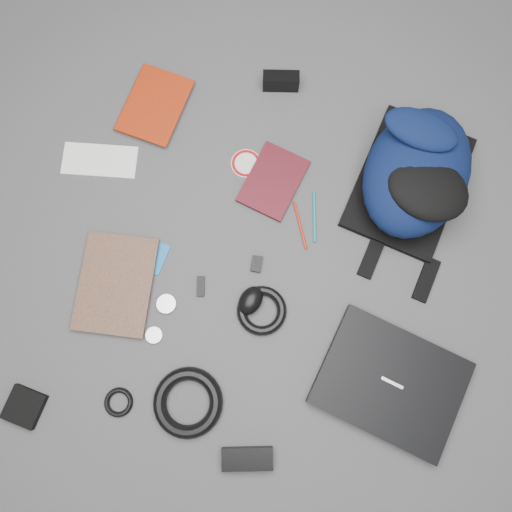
# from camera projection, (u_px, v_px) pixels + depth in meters

# --- Properties ---
(ground) EXTENTS (4.00, 4.00, 0.00)m
(ground) POSITION_uv_depth(u_px,v_px,m) (256.00, 257.00, 1.37)
(ground) COLOR #4F4F51
(ground) RESTS_ON ground
(backpack) EXTENTS (0.39, 0.49, 0.18)m
(backpack) POSITION_uv_depth(u_px,v_px,m) (417.00, 172.00, 1.33)
(backpack) COLOR black
(backpack) RESTS_ON ground
(laptop) EXTENTS (0.42, 0.37, 0.04)m
(laptop) POSITION_uv_depth(u_px,v_px,m) (390.00, 383.00, 1.29)
(laptop) COLOR black
(laptop) RESTS_ON ground
(textbook_red) EXTENTS (0.21, 0.25, 0.02)m
(textbook_red) POSITION_uv_depth(u_px,v_px,m) (128.00, 96.00, 1.46)
(textbook_red) COLOR #931F08
(textbook_red) RESTS_ON ground
(comic_book) EXTENTS (0.21, 0.28, 0.02)m
(comic_book) POSITION_uv_depth(u_px,v_px,m) (80.00, 280.00, 1.35)
(comic_book) COLOR #BA6B0D
(comic_book) RESTS_ON ground
(envelope) EXTENTS (0.22, 0.11, 0.00)m
(envelope) POSITION_uv_depth(u_px,v_px,m) (100.00, 160.00, 1.43)
(envelope) COLOR white
(envelope) RESTS_ON ground
(dvd_case) EXTENTS (0.19, 0.23, 0.02)m
(dvd_case) POSITION_uv_depth(u_px,v_px,m) (273.00, 181.00, 1.41)
(dvd_case) COLOR #3E0C12
(dvd_case) RESTS_ON ground
(compact_camera) EXTENTS (0.11, 0.05, 0.06)m
(compact_camera) POSITION_uv_depth(u_px,v_px,m) (281.00, 81.00, 1.45)
(compact_camera) COLOR black
(compact_camera) RESTS_ON ground
(sticker_disc) EXTENTS (0.11, 0.11, 0.00)m
(sticker_disc) POSITION_uv_depth(u_px,v_px,m) (246.00, 163.00, 1.43)
(sticker_disc) COLOR white
(sticker_disc) RESTS_ON ground
(pen_teal) EXTENTS (0.03, 0.15, 0.01)m
(pen_teal) POSITION_uv_depth(u_px,v_px,m) (314.00, 216.00, 1.39)
(pen_teal) COLOR #0E8082
(pen_teal) RESTS_ON ground
(pen_red) EXTENTS (0.06, 0.13, 0.01)m
(pen_red) POSITION_uv_depth(u_px,v_px,m) (300.00, 225.00, 1.39)
(pen_red) COLOR #B6230E
(pen_red) RESTS_ON ground
(id_badge) EXTENTS (0.07, 0.10, 0.00)m
(id_badge) POSITION_uv_depth(u_px,v_px,m) (155.00, 257.00, 1.37)
(id_badge) COLOR blue
(id_badge) RESTS_ON ground
(usb_black) EXTENTS (0.03, 0.06, 0.01)m
(usb_black) POSITION_uv_depth(u_px,v_px,m) (201.00, 286.00, 1.35)
(usb_black) COLOR black
(usb_black) RESTS_ON ground
(key_fob) EXTENTS (0.03, 0.04, 0.01)m
(key_fob) POSITION_uv_depth(u_px,v_px,m) (257.00, 264.00, 1.36)
(key_fob) COLOR black
(key_fob) RESTS_ON ground
(mouse) EXTENTS (0.09, 0.10, 0.04)m
(mouse) POSITION_uv_depth(u_px,v_px,m) (251.00, 301.00, 1.33)
(mouse) COLOR black
(mouse) RESTS_ON ground
(headphone_left) EXTENTS (0.05, 0.05, 0.01)m
(headphone_left) POSITION_uv_depth(u_px,v_px,m) (154.00, 335.00, 1.33)
(headphone_left) COLOR #A5A5A7
(headphone_left) RESTS_ON ground
(headphone_right) EXTENTS (0.06, 0.06, 0.01)m
(headphone_right) POSITION_uv_depth(u_px,v_px,m) (167.00, 304.00, 1.34)
(headphone_right) COLOR #A6A6A8
(headphone_right) RESTS_ON ground
(cable_coil) EXTENTS (0.17, 0.17, 0.03)m
(cable_coil) POSITION_uv_depth(u_px,v_px,m) (262.00, 311.00, 1.33)
(cable_coil) COLOR black
(cable_coil) RESTS_ON ground
(power_brick) EXTENTS (0.14, 0.08, 0.03)m
(power_brick) POSITION_uv_depth(u_px,v_px,m) (247.00, 459.00, 1.25)
(power_brick) COLOR black
(power_brick) RESTS_ON ground
(power_cord_coil) EXTENTS (0.21, 0.21, 0.03)m
(power_cord_coil) POSITION_uv_depth(u_px,v_px,m) (188.00, 403.00, 1.28)
(power_cord_coil) COLOR black
(power_cord_coil) RESTS_ON ground
(pouch) EXTENTS (0.11, 0.11, 0.02)m
(pouch) POSITION_uv_depth(u_px,v_px,m) (24.00, 407.00, 1.28)
(pouch) COLOR black
(pouch) RESTS_ON ground
(earbud_coil) EXTENTS (0.09, 0.09, 0.01)m
(earbud_coil) POSITION_uv_depth(u_px,v_px,m) (119.00, 402.00, 1.29)
(earbud_coil) COLOR black
(earbud_coil) RESTS_ON ground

